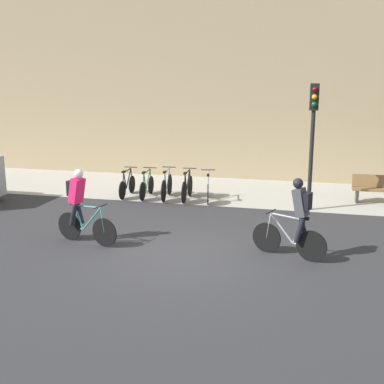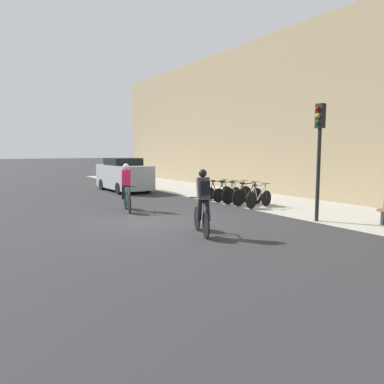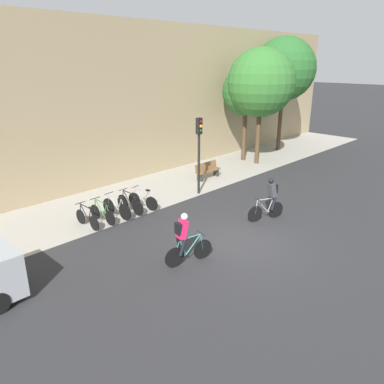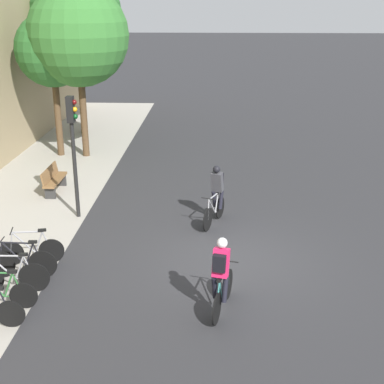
{
  "view_description": "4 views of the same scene",
  "coord_description": "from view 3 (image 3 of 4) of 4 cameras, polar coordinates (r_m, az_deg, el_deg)",
  "views": [
    {
      "loc": [
        2.69,
        -9.73,
        3.76
      ],
      "look_at": [
        -0.09,
        1.64,
        1.08
      ],
      "focal_mm": 45.0,
      "sensor_mm": 36.0,
      "label": 1
    },
    {
      "loc": [
        10.72,
        -5.01,
        2.28
      ],
      "look_at": [
        0.48,
        1.41,
        0.93
      ],
      "focal_mm": 35.0,
      "sensor_mm": 36.0,
      "label": 2
    },
    {
      "loc": [
        -9.97,
        -7.29,
        6.26
      ],
      "look_at": [
        -0.51,
        1.98,
        1.58
      ],
      "focal_mm": 35.0,
      "sensor_mm": 36.0,
      "label": 3
    },
    {
      "loc": [
        -12.4,
        0.54,
        6.35
      ],
      "look_at": [
        0.99,
        1.12,
        1.51
      ],
      "focal_mm": 50.0,
      "sensor_mm": 36.0,
      "label": 4
    }
  ],
  "objects": [
    {
      "name": "bench",
      "position": [
        20.87,
        2.38,
        3.34
      ],
      "size": [
        1.68,
        0.44,
        0.89
      ],
      "color": "brown",
      "rests_on": "ground"
    },
    {
      "name": "parked_bike_0",
      "position": [
        15.33,
        -15.67,
        -3.87
      ],
      "size": [
        0.46,
        1.57,
        0.94
      ],
      "color": "black",
      "rests_on": "ground"
    },
    {
      "name": "street_tree_1",
      "position": [
        24.46,
        8.26,
        14.92
      ],
      "size": [
        3.02,
        3.02,
        5.94
      ],
      "color": "#4C3823",
      "rests_on": "ground"
    },
    {
      "name": "parked_bike_4",
      "position": [
        16.74,
        -7.5,
        -1.23
      ],
      "size": [
        0.5,
        1.61,
        0.96
      ],
      "color": "black",
      "rests_on": "ground"
    },
    {
      "name": "building_facade",
      "position": [
        19.48,
        -14.86,
        12.53
      ],
      "size": [
        44.0,
        0.6,
        8.24
      ],
      "primitive_type": "cube",
      "color": "#9E8966",
      "rests_on": "ground"
    },
    {
      "name": "cyclist_grey",
      "position": [
        15.64,
        11.81,
        -0.83
      ],
      "size": [
        1.64,
        0.69,
        1.78
      ],
      "color": "black",
      "rests_on": "ground"
    },
    {
      "name": "parked_bike_1",
      "position": [
        15.65,
        -13.49,
        -3.17
      ],
      "size": [
        0.46,
        1.64,
        0.94
      ],
      "color": "black",
      "rests_on": "ground"
    },
    {
      "name": "kerb_strip",
      "position": [
        18.32,
        -9.59,
        -0.78
      ],
      "size": [
        44.0,
        4.5,
        0.01
      ],
      "primitive_type": "cube",
      "color": "#A39E93",
      "rests_on": "ground"
    },
    {
      "name": "street_tree_0",
      "position": [
        23.7,
        10.48,
        16.06
      ],
      "size": [
        4.09,
        4.09,
        7.03
      ],
      "color": "#4C3823",
      "rests_on": "ground"
    },
    {
      "name": "parked_bike_2",
      "position": [
        15.98,
        -11.41,
        -2.39
      ],
      "size": [
        0.46,
        1.75,
        0.99
      ],
      "color": "black",
      "rests_on": "ground"
    },
    {
      "name": "ground",
      "position": [
        13.85,
        7.4,
        -7.59
      ],
      "size": [
        200.0,
        200.0,
        0.0
      ],
      "primitive_type": "plane",
      "color": "#2B2B2D"
    },
    {
      "name": "parked_bike_3",
      "position": [
        16.35,
        -9.41,
        -1.78
      ],
      "size": [
        0.46,
        1.7,
        0.98
      ],
      "color": "black",
      "rests_on": "ground"
    },
    {
      "name": "cyclist_pink",
      "position": [
        11.93,
        -1.2,
        -6.99
      ],
      "size": [
        1.7,
        0.6,
        1.78
      ],
      "color": "black",
      "rests_on": "ground"
    },
    {
      "name": "traffic_light_pole",
      "position": [
        17.89,
        1.09,
        7.58
      ],
      "size": [
        0.26,
        0.3,
        3.73
      ],
      "color": "black",
      "rests_on": "ground"
    },
    {
      "name": "street_tree_2",
      "position": [
        27.91,
        13.85,
        17.71
      ],
      "size": [
        4.34,
        4.34,
        7.85
      ],
      "color": "#4C3823",
      "rests_on": "ground"
    }
  ]
}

